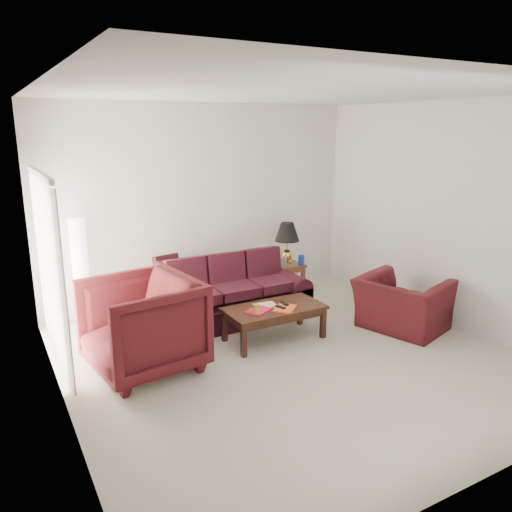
% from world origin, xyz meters
% --- Properties ---
extents(floor, '(5.00, 5.00, 0.00)m').
position_xyz_m(floor, '(0.00, 0.00, 0.00)').
color(floor, beige).
rests_on(floor, ground).
extents(blinds, '(0.10, 2.00, 2.16)m').
position_xyz_m(blinds, '(-2.42, 1.30, 1.08)').
color(blinds, silver).
rests_on(blinds, ground).
extents(sofa, '(2.23, 1.13, 0.88)m').
position_xyz_m(sofa, '(-0.08, 1.38, 0.44)').
color(sofa, black).
rests_on(sofa, ground).
extents(throw_pillow, '(0.41, 0.27, 0.39)m').
position_xyz_m(throw_pillow, '(-0.75, 2.13, 0.68)').
color(throw_pillow, black).
rests_on(throw_pillow, sofa).
extents(end_table, '(0.50, 0.50, 0.53)m').
position_xyz_m(end_table, '(1.16, 1.94, 0.27)').
color(end_table, '#4F271B').
rests_on(end_table, ground).
extents(table_lamp, '(0.41, 0.41, 0.66)m').
position_xyz_m(table_lamp, '(1.19, 1.97, 0.86)').
color(table_lamp, gold).
rests_on(table_lamp, end_table).
extents(clock, '(0.15, 0.10, 0.14)m').
position_xyz_m(clock, '(1.00, 1.82, 0.60)').
color(clock, '#B0AFB3').
rests_on(clock, end_table).
extents(blue_canister, '(0.12, 0.12, 0.16)m').
position_xyz_m(blue_canister, '(1.32, 1.75, 0.61)').
color(blue_canister, '#192AA7').
rests_on(blue_canister, end_table).
extents(picture_frame, '(0.15, 0.18, 0.05)m').
position_xyz_m(picture_frame, '(0.97, 2.14, 0.61)').
color(picture_frame, '#B0B1B5').
rests_on(picture_frame, end_table).
extents(floor_lamp, '(0.30, 0.30, 1.51)m').
position_xyz_m(floor_lamp, '(-1.93, 2.20, 0.76)').
color(floor_lamp, white).
rests_on(floor_lamp, ground).
extents(armchair_left, '(1.30, 1.27, 1.06)m').
position_xyz_m(armchair_left, '(-1.60, 0.56, 0.53)').
color(armchair_left, '#400E12').
rests_on(armchair_left, ground).
extents(armchair_right, '(1.23, 1.32, 0.70)m').
position_xyz_m(armchair_right, '(1.77, 0.01, 0.35)').
color(armchair_right, '#3A0D11').
rests_on(armchair_right, ground).
extents(coffee_table, '(1.40, 1.04, 0.44)m').
position_xyz_m(coffee_table, '(0.10, 0.55, 0.22)').
color(coffee_table, black).
rests_on(coffee_table, ground).
extents(magazine_red, '(0.37, 0.34, 0.02)m').
position_xyz_m(magazine_red, '(-0.15, 0.52, 0.45)').
color(magazine_red, red).
rests_on(magazine_red, coffee_table).
extents(magazine_white, '(0.30, 0.24, 0.02)m').
position_xyz_m(magazine_white, '(0.01, 0.63, 0.45)').
color(magazine_white, silver).
rests_on(magazine_white, coffee_table).
extents(magazine_orange, '(0.38, 0.37, 0.02)m').
position_xyz_m(magazine_orange, '(0.17, 0.42, 0.45)').
color(magazine_orange, '#EC4F1B').
rests_on(magazine_orange, coffee_table).
extents(remote_a, '(0.08, 0.16, 0.02)m').
position_xyz_m(remote_a, '(0.12, 0.45, 0.47)').
color(remote_a, black).
rests_on(remote_a, coffee_table).
extents(remote_b, '(0.05, 0.16, 0.02)m').
position_xyz_m(remote_b, '(0.23, 0.53, 0.47)').
color(remote_b, black).
rests_on(remote_b, coffee_table).
extents(yellow_glass, '(0.08, 0.08, 0.13)m').
position_xyz_m(yellow_glass, '(-0.22, 0.44, 0.50)').
color(yellow_glass, gold).
rests_on(yellow_glass, coffee_table).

